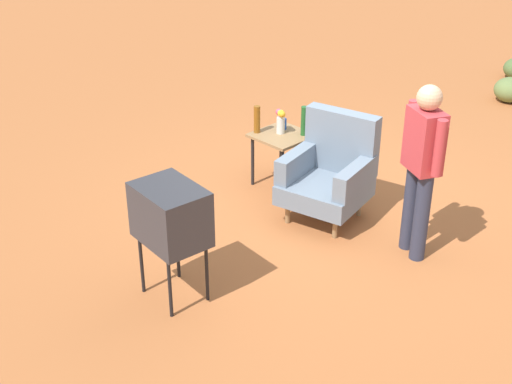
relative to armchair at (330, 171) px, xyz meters
name	(u,v)px	position (x,y,z in m)	size (l,w,h in m)	color
ground_plane	(334,213)	(0.03, 0.06, -0.50)	(60.00, 60.00, 0.00)	#AD6033
armchair	(330,171)	(0.00, 0.00, 0.00)	(0.91, 0.93, 1.06)	#937047
side_table	(282,142)	(-0.81, 0.14, 0.02)	(0.56, 0.56, 0.61)	black
tv_on_stand	(171,215)	(0.01, -1.99, 0.28)	(0.64, 0.50, 1.03)	black
person_standing	(422,162)	(1.01, 0.01, 0.44)	(0.52, 0.36, 1.64)	#2D3347
bottle_tall_amber	(257,119)	(-1.04, -0.01, 0.26)	(0.07, 0.07, 0.30)	brown
soda_can_blue	(284,124)	(-0.90, 0.26, 0.17)	(0.07, 0.07, 0.12)	blue
bottle_wine_green	(304,121)	(-0.64, 0.30, 0.27)	(0.07, 0.07, 0.32)	#1E5623
flower_vase	(281,120)	(-0.85, 0.16, 0.26)	(0.15, 0.10, 0.27)	silver
shrub_far	(510,90)	(-0.35, 4.41, -0.32)	(0.46, 0.46, 0.36)	olive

